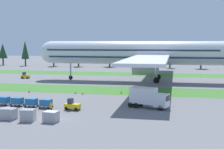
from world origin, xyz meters
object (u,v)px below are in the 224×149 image
object	(u,v)px
cargo_dolly_second	(31,102)
taxiway_marker_3	(83,94)
ground_crew_marshaller	(51,107)
cargo_dolly_lead	(46,103)
uld_container_3	(51,117)
uld_container_0	(7,114)
cargo_dolly_fourth	(4,100)
airliner	(150,53)
cargo_dolly_third	(17,101)
taxiway_marker_2	(121,92)
baggage_tug	(72,105)
catering_truck	(148,97)
pushback_tractor	(25,76)
uld_container_2	(9,114)
taxiway_marker_0	(76,93)
uld_container_1	(28,115)
taxiway_marker_1	(29,91)

from	to	relation	value
cargo_dolly_second	taxiway_marker_3	xyz separation A→B (m)	(5.04, 14.69, -0.68)
ground_crew_marshaller	cargo_dolly_lead	bearing A→B (deg)	57.93
cargo_dolly_lead	uld_container_3	bearing A→B (deg)	33.42
uld_container_0	cargo_dolly_fourth	bearing A→B (deg)	122.63
airliner	cargo_dolly_lead	size ratio (longest dim) A/B	35.16
cargo_dolly_third	taxiway_marker_2	distance (m)	23.69
baggage_tug	ground_crew_marshaller	xyz separation A→B (m)	(-2.54, -3.08, 0.13)
catering_truck	uld_container_0	bearing A→B (deg)	-41.36
pushback_tractor	taxiway_marker_2	bearing A→B (deg)	55.75
cargo_dolly_third	cargo_dolly_fourth	world-z (taller)	same
uld_container_0	uld_container_3	bearing A→B (deg)	-2.18
cargo_dolly_third	uld_container_0	distance (m)	9.86
uld_container_2	taxiway_marker_0	size ratio (longest dim) A/B	3.97
cargo_dolly_second	taxiway_marker_0	size ratio (longest dim) A/B	4.67
cargo_dolly_lead	uld_container_0	size ratio (longest dim) A/B	1.17
baggage_tug	ground_crew_marshaller	size ratio (longest dim) A/B	1.57
taxiway_marker_0	uld_container_0	bearing A→B (deg)	-96.50
cargo_dolly_second	uld_container_1	size ratio (longest dim) A/B	1.17
airliner	uld_container_3	distance (m)	52.29
uld_container_2	taxiway_marker_3	bearing A→B (deg)	79.61
airliner	cargo_dolly_lead	xyz separation A→B (m)	(-14.46, -41.84, -7.44)
taxiway_marker_0	pushback_tractor	bearing A→B (deg)	134.15
cargo_dolly_lead	taxiway_marker_1	world-z (taller)	cargo_dolly_lead
baggage_tug	taxiway_marker_0	xyz separation A→B (m)	(-4.71, 16.27, -0.56)
cargo_dolly_third	uld_container_0	size ratio (longest dim) A/B	1.17
ground_crew_marshaller	baggage_tug	bearing A→B (deg)	-15.71
uld_container_1	taxiway_marker_1	size ratio (longest dim) A/B	2.98
baggage_tug	catering_truck	size ratio (longest dim) A/B	0.37
cargo_dolly_lead	uld_container_2	world-z (taller)	uld_container_2
pushback_tractor	taxiway_marker_0	world-z (taller)	pushback_tractor
taxiway_marker_1	uld_container_3	bearing A→B (deg)	-57.81
taxiway_marker_3	baggage_tug	bearing A→B (deg)	-79.64
uld_container_3	taxiway_marker_0	xyz separation A→B (m)	(-4.32, 24.67, -0.52)
cargo_dolly_second	cargo_dolly_third	bearing A→B (deg)	-90.00
uld_container_3	taxiway_marker_2	size ratio (longest dim) A/B	3.61
cargo_dolly_fourth	taxiway_marker_2	world-z (taller)	cargo_dolly_fourth
baggage_tug	pushback_tractor	world-z (taller)	same
airliner	cargo_dolly_lead	world-z (taller)	airliner
uld_container_0	taxiway_marker_2	bearing A→B (deg)	64.56
pushback_tractor	cargo_dolly_fourth	bearing A→B (deg)	21.24
taxiway_marker_0	taxiway_marker_3	world-z (taller)	taxiway_marker_0
cargo_dolly_lead	cargo_dolly_fourth	size ratio (longest dim) A/B	1.00
cargo_dolly_second	uld_container_2	distance (m)	8.98
uld_container_0	taxiway_marker_2	xyz separation A→B (m)	(12.73, 26.76, -0.55)
cargo_dolly_lead	taxiway_marker_3	bearing A→B (deg)	178.01
uld_container_1	taxiway_marker_2	size ratio (longest dim) A/B	3.61
pushback_tractor	taxiway_marker_2	world-z (taller)	pushback_tractor
cargo_dolly_third	cargo_dolly_fourth	bearing A→B (deg)	-90.00
taxiway_marker_2	airliner	bearing A→B (deg)	79.91
uld_container_2	taxiway_marker_0	distance (m)	24.49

